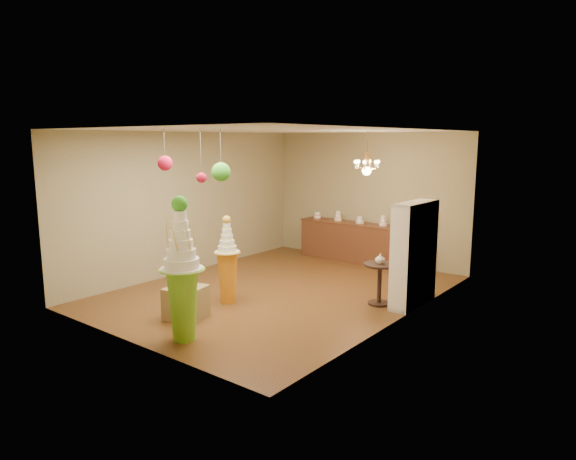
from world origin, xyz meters
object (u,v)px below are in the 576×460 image
Objects in this scene: pedestal_orange at (228,270)px; round_table at (380,278)px; pedestal_green at (182,285)px; sideboard at (359,242)px.

round_table is (2.15, 1.54, -0.12)m from pedestal_orange.
pedestal_green is 1.34× the size of pedestal_orange.
pedestal_orange reaches higher than round_table.
sideboard is (-0.45, 5.69, -0.34)m from pedestal_green.
pedestal_green is 0.68× the size of sideboard.
pedestal_orange is at bearing -144.45° from round_table.
pedestal_green is 2.83× the size of round_table.
pedestal_orange is at bearing 113.99° from pedestal_green.
pedestal_green is 5.72m from sideboard.
pedestal_orange is 4.08m from sideboard.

